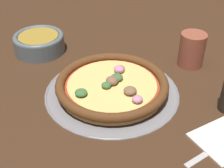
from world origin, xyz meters
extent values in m
plane|color=#3D2616|center=(0.00, 0.00, 0.00)|extent=(3.00, 3.00, 0.00)
cylinder|color=gray|center=(0.00, 0.00, 0.00)|extent=(0.33, 0.33, 0.00)
torus|color=gray|center=(0.00, 0.00, 0.00)|extent=(0.33, 0.33, 0.01)
cylinder|color=#BC7F42|center=(0.00, 0.00, 0.01)|extent=(0.26, 0.26, 0.02)
torus|color=#563319|center=(0.00, 0.00, 0.03)|extent=(0.28, 0.28, 0.02)
cylinder|color=#B7381E|center=(0.00, 0.00, 0.02)|extent=(0.23, 0.23, 0.00)
cylinder|color=#EAC670|center=(0.00, 0.00, 0.03)|extent=(0.22, 0.22, 0.00)
ellipsoid|color=#C17FA3|center=(-0.05, 0.08, 0.03)|extent=(0.03, 0.03, 0.02)
ellipsoid|color=#C17FA3|center=(0.00, 0.00, 0.03)|extent=(0.03, 0.03, 0.01)
ellipsoid|color=#C17FA3|center=(0.00, 0.00, 0.03)|extent=(0.03, 0.03, 0.01)
ellipsoid|color=brown|center=(0.00, 0.00, 0.04)|extent=(0.04, 0.04, 0.02)
ellipsoid|color=#3D6B38|center=(0.08, 0.04, 0.03)|extent=(0.04, 0.04, 0.01)
ellipsoid|color=#3D6B38|center=(0.02, 0.01, 0.03)|extent=(0.02, 0.02, 0.01)
ellipsoid|color=#3D6B38|center=(-0.03, -0.06, 0.03)|extent=(0.03, 0.03, 0.01)
ellipsoid|color=#3D6B38|center=(0.00, 0.00, 0.03)|extent=(0.02, 0.02, 0.01)
ellipsoid|color=#C17FA3|center=(-0.02, -0.05, 0.03)|extent=(0.04, 0.04, 0.02)
ellipsoid|color=#3D6B38|center=(-0.01, -0.02, 0.03)|extent=(0.04, 0.04, 0.02)
ellipsoid|color=brown|center=(-0.04, 0.04, 0.03)|extent=(0.03, 0.03, 0.02)
cylinder|color=slate|center=(0.20, -0.23, 0.02)|extent=(0.15, 0.15, 0.05)
torus|color=slate|center=(0.20, -0.23, 0.05)|extent=(0.15, 0.15, 0.01)
cylinder|color=olive|center=(0.20, -0.23, 0.05)|extent=(0.12, 0.12, 0.00)
cylinder|color=brown|center=(-0.23, -0.11, 0.05)|extent=(0.07, 0.07, 0.10)
cube|color=#B7B7BC|center=(-0.17, 0.22, 0.00)|extent=(0.11, 0.07, 0.00)
camera|label=1|loc=(0.06, 0.62, 0.47)|focal=50.00mm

